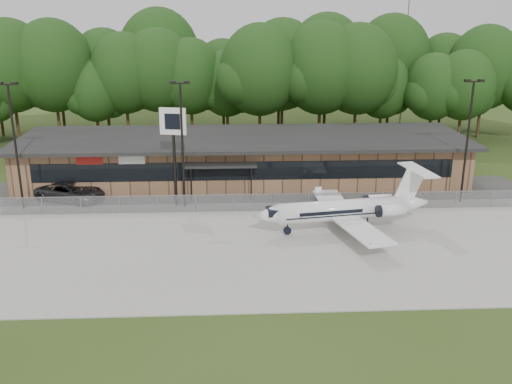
{
  "coord_description": "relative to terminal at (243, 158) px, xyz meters",
  "views": [
    {
      "loc": [
        -1.28,
        -27.82,
        15.54
      ],
      "look_at": [
        0.63,
        12.0,
        2.65
      ],
      "focal_mm": 40.0,
      "sensor_mm": 36.0,
      "label": 1
    }
  ],
  "objects": [
    {
      "name": "suv",
      "position": [
        -14.7,
        -5.44,
        -1.36
      ],
      "size": [
        6.43,
        4.56,
        1.63
      ],
      "primitive_type": "imported",
      "rotation": [
        0.0,
        0.0,
        1.22
      ],
      "color": "#303032",
      "rests_on": "ground"
    },
    {
      "name": "apron",
      "position": [
        0.0,
        -15.94,
        -2.14
      ],
      "size": [
        64.0,
        18.0,
        0.08
      ],
      "primitive_type": "cube",
      "color": "#9E9B93",
      "rests_on": "ground"
    },
    {
      "name": "radio_mast",
      "position": [
        22.0,
        24.06,
        10.32
      ],
      "size": [
        0.2,
        0.2,
        25.0
      ],
      "primitive_type": "cylinder",
      "color": "gray",
      "rests_on": "ground"
    },
    {
      "name": "treeline",
      "position": [
        0.0,
        18.06,
        5.32
      ],
      "size": [
        72.0,
        12.0,
        15.0
      ],
      "primitive_type": null,
      "color": "#163711",
      "rests_on": "ground"
    },
    {
      "name": "ground",
      "position": [
        0.0,
        -23.94,
        -2.18
      ],
      "size": [
        160.0,
        160.0,
        0.0
      ],
      "primitive_type": "plane",
      "color": "#2D4117",
      "rests_on": "ground"
    },
    {
      "name": "pole_sign",
      "position": [
        -5.7,
        -7.14,
        4.03
      ],
      "size": [
        2.13,
        0.68,
        8.11
      ],
      "rotation": [
        0.0,
        0.0,
        -0.21
      ],
      "color": "black",
      "rests_on": "ground"
    },
    {
      "name": "parking_lot",
      "position": [
        0.0,
        -4.44,
        -2.15
      ],
      "size": [
        50.0,
        9.0,
        0.06
      ],
      "primitive_type": "cube",
      "color": "#383835",
      "rests_on": "ground"
    },
    {
      "name": "light_pole_right",
      "position": [
        18.0,
        -7.44,
        3.8
      ],
      "size": [
        1.55,
        0.3,
        10.23
      ],
      "color": "black",
      "rests_on": "ground"
    },
    {
      "name": "terminal",
      "position": [
        0.0,
        0.0,
        0.0
      ],
      "size": [
        41.0,
        11.65,
        4.3
      ],
      "color": "#8C6346",
      "rests_on": "ground"
    },
    {
      "name": "light_pole_left",
      "position": [
        -18.0,
        -7.44,
        3.8
      ],
      "size": [
        1.55,
        0.3,
        10.23
      ],
      "color": "black",
      "rests_on": "ground"
    },
    {
      "name": "light_pole_mid",
      "position": [
        -5.0,
        -7.44,
        3.8
      ],
      "size": [
        1.55,
        0.3,
        10.23
      ],
      "color": "black",
      "rests_on": "ground"
    },
    {
      "name": "fence",
      "position": [
        0.0,
        -8.94,
        -1.4
      ],
      "size": [
        46.0,
        0.04,
        1.52
      ],
      "color": "gray",
      "rests_on": "ground"
    },
    {
      "name": "business_jet",
      "position": [
        7.14,
        -13.36,
        -0.57
      ],
      "size": [
        13.37,
        11.98,
        4.5
      ],
      "rotation": [
        0.0,
        0.0,
        0.16
      ],
      "color": "white",
      "rests_on": "ground"
    }
  ]
}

